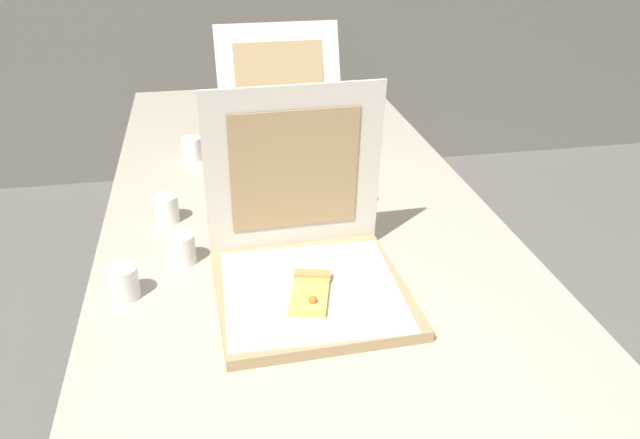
# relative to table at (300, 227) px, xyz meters

# --- Properties ---
(table) EXTENTS (0.93, 2.23, 0.74)m
(table) POSITION_rel_table_xyz_m (0.00, 0.00, 0.00)
(table) COLOR #BCB29E
(table) RESTS_ON ground
(pizza_box_front) EXTENTS (0.37, 0.37, 0.38)m
(pizza_box_front) POSITION_rel_table_xyz_m (-0.04, -0.34, 0.10)
(pizza_box_front) COLOR tan
(pizza_box_front) RESTS_ON table
(pizza_box_middle) EXTENTS (0.36, 0.48, 0.36)m
(pizza_box_middle) POSITION_rel_table_xyz_m (0.02, 0.24, 0.10)
(pizza_box_middle) COLOR tan
(pizza_box_middle) RESTS_ON table
(cup_white_near_center) EXTENTS (0.06, 0.06, 0.06)m
(cup_white_near_center) POSITION_rel_table_xyz_m (-0.28, -0.19, 0.08)
(cup_white_near_center) COLOR white
(cup_white_near_center) RESTS_ON table
(cup_white_mid) EXTENTS (0.06, 0.06, 0.06)m
(cup_white_mid) POSITION_rel_table_xyz_m (-0.31, 0.00, 0.08)
(cup_white_mid) COLOR white
(cup_white_mid) RESTS_ON table
(cup_white_near_left) EXTENTS (0.06, 0.06, 0.06)m
(cup_white_near_left) POSITION_rel_table_xyz_m (-0.38, -0.30, 0.08)
(cup_white_near_left) COLOR white
(cup_white_near_left) RESTS_ON table
(cup_white_far) EXTENTS (0.06, 0.06, 0.06)m
(cup_white_far) POSITION_rel_table_xyz_m (-0.25, 0.39, 0.08)
(cup_white_far) COLOR white
(cup_white_far) RESTS_ON table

